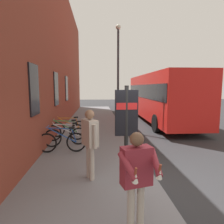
# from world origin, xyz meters

# --- Properties ---
(ground) EXTENTS (60.00, 60.00, 0.00)m
(ground) POSITION_xyz_m (6.00, -1.00, 0.00)
(ground) COLOR #2D2D30
(sidewalk_pavement) EXTENTS (24.00, 3.50, 0.12)m
(sidewalk_pavement) POSITION_xyz_m (8.00, 1.75, 0.06)
(sidewalk_pavement) COLOR slate
(sidewalk_pavement) RESTS_ON ground
(station_facade) EXTENTS (22.00, 0.65, 8.97)m
(station_facade) POSITION_xyz_m (8.99, 3.80, 4.48)
(station_facade) COLOR brown
(station_facade) RESTS_ON ground
(bicycle_end_of_row) EXTENTS (0.48, 1.77, 0.97)m
(bicycle_end_of_row) POSITION_xyz_m (2.73, 2.80, 0.51)
(bicycle_end_of_row) COLOR black
(bicycle_end_of_row) RESTS_ON sidewalk_pavement
(bicycle_nearest_sign) EXTENTS (0.62, 1.72, 0.97)m
(bicycle_nearest_sign) POSITION_xyz_m (3.54, 2.77, 0.51)
(bicycle_nearest_sign) COLOR black
(bicycle_nearest_sign) RESTS_ON sidewalk_pavement
(bicycle_mid_rack) EXTENTS (0.48, 1.76, 0.97)m
(bicycle_mid_rack) POSITION_xyz_m (4.36, 2.91, 0.51)
(bicycle_mid_rack) COLOR black
(bicycle_mid_rack) RESTS_ON sidewalk_pavement
(bicycle_leaning_wall) EXTENTS (0.66, 1.71, 0.97)m
(bicycle_leaning_wall) POSITION_xyz_m (5.20, 2.89, 0.51)
(bicycle_leaning_wall) COLOR black
(bicycle_leaning_wall) RESTS_ON sidewalk_pavement
(transit_info_sign) EXTENTS (0.10, 0.55, 2.40)m
(transit_info_sign) POSITION_xyz_m (0.22, 0.83, 1.72)
(transit_info_sign) COLOR black
(transit_info_sign) RESTS_ON sidewalk_pavement
(city_bus) EXTENTS (10.54, 2.76, 3.35)m
(city_bus) POSITION_xyz_m (9.48, -3.00, 1.92)
(city_bus) COLOR red
(city_bus) RESTS_ON ground
(pedestrian_crossing_street) EXTENTS (0.62, 0.46, 1.80)m
(pedestrian_crossing_street) POSITION_xyz_m (0.52, 1.71, 1.22)
(pedestrian_crossing_street) COLOR #B2A599
(pedestrian_crossing_street) RESTS_ON sidewalk_pavement
(tourist_with_hotdogs) EXTENTS (0.65, 0.65, 1.67)m
(tourist_with_hotdogs) POSITION_xyz_m (-1.51, 0.93, 1.15)
(tourist_with_hotdogs) COLOR #B2A599
(tourist_with_hotdogs) RESTS_ON sidewalk_pavement
(street_lamp) EXTENTS (0.28, 0.28, 5.75)m
(street_lamp) POSITION_xyz_m (6.75, 0.30, 3.49)
(street_lamp) COLOR #333338
(street_lamp) RESTS_ON sidewalk_pavement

